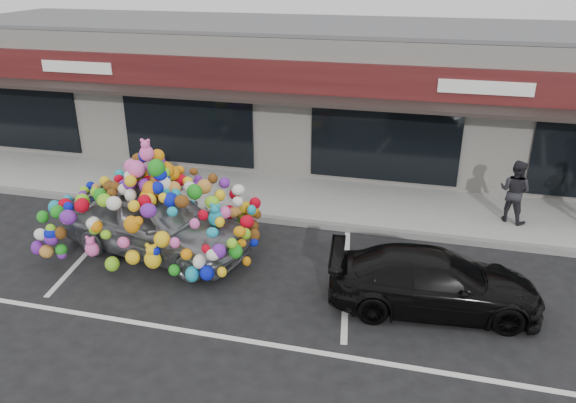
# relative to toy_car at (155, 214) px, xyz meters

# --- Properties ---
(ground) EXTENTS (90.00, 90.00, 0.00)m
(ground) POSITION_rel_toy_car_xyz_m (1.59, -0.35, -0.93)
(ground) COLOR black
(ground) RESTS_ON ground
(shop_building) EXTENTS (24.00, 7.20, 4.31)m
(shop_building) POSITION_rel_toy_car_xyz_m (1.59, 8.09, 1.23)
(shop_building) COLOR silver
(shop_building) RESTS_ON ground
(sidewalk) EXTENTS (26.00, 3.00, 0.15)m
(sidewalk) POSITION_rel_toy_car_xyz_m (1.59, 3.65, -0.86)
(sidewalk) COLOR gray
(sidewalk) RESTS_ON ground
(kerb) EXTENTS (26.00, 0.18, 0.16)m
(kerb) POSITION_rel_toy_car_xyz_m (1.59, 2.15, -0.86)
(kerb) COLOR slate
(kerb) RESTS_ON ground
(parking_stripe_left) EXTENTS (0.73, 4.37, 0.01)m
(parking_stripe_left) POSITION_rel_toy_car_xyz_m (-1.61, -0.15, -0.93)
(parking_stripe_left) COLOR silver
(parking_stripe_left) RESTS_ON ground
(parking_stripe_mid) EXTENTS (0.73, 4.37, 0.01)m
(parking_stripe_mid) POSITION_rel_toy_car_xyz_m (4.39, -0.15, -0.93)
(parking_stripe_mid) COLOR silver
(parking_stripe_mid) RESTS_ON ground
(lane_line) EXTENTS (14.00, 0.12, 0.01)m
(lane_line) POSITION_rel_toy_car_xyz_m (3.59, -2.65, -0.93)
(lane_line) COLOR silver
(lane_line) RESTS_ON ground
(toy_car) EXTENTS (3.21, 5.04, 2.76)m
(toy_car) POSITION_rel_toy_car_xyz_m (0.00, 0.00, 0.00)
(toy_car) COLOR #AAB1B5
(toy_car) RESTS_ON ground
(black_sedan) EXTENTS (2.06, 4.15, 1.16)m
(black_sedan) POSITION_rel_toy_car_xyz_m (6.16, -0.76, -0.35)
(black_sedan) COLOR black
(black_sedan) RESTS_ON ground
(pedestrian_b) EXTENTS (0.97, 0.91, 1.60)m
(pedestrian_b) POSITION_rel_toy_car_xyz_m (7.98, 3.44, 0.01)
(pedestrian_b) COLOR black
(pedestrian_b) RESTS_ON sidewalk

